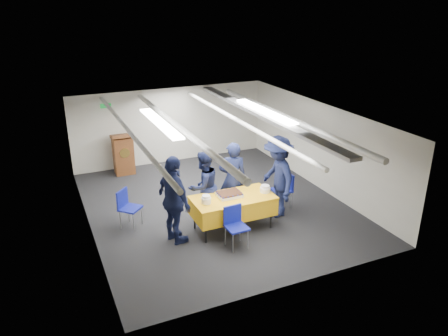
# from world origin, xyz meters

# --- Properties ---
(ground) EXTENTS (7.00, 7.00, 0.00)m
(ground) POSITION_xyz_m (0.00, 0.00, 0.00)
(ground) COLOR black
(ground) RESTS_ON ground
(room_shell) EXTENTS (6.00, 7.00, 2.30)m
(room_shell) POSITION_xyz_m (0.09, 0.41, 1.81)
(room_shell) COLOR beige
(room_shell) RESTS_ON ground
(serving_table) EXTENTS (1.80, 0.91, 0.77)m
(serving_table) POSITION_xyz_m (-0.09, -1.20, 0.56)
(serving_table) COLOR black
(serving_table) RESTS_ON ground
(sheet_cake) EXTENTS (0.53, 0.41, 0.09)m
(sheet_cake) POSITION_xyz_m (-0.15, -1.13, 0.81)
(sheet_cake) COLOR white
(sheet_cake) RESTS_ON serving_table
(plate_stack_left) EXTENTS (0.21, 0.21, 0.18)m
(plate_stack_left) POSITION_xyz_m (-0.74, -1.25, 0.85)
(plate_stack_left) COLOR white
(plate_stack_left) RESTS_ON serving_table
(plate_stack_right) EXTENTS (0.23, 0.23, 0.16)m
(plate_stack_right) POSITION_xyz_m (0.68, -1.25, 0.84)
(plate_stack_right) COLOR white
(plate_stack_right) RESTS_ON serving_table
(podium) EXTENTS (0.62, 0.53, 1.25)m
(podium) POSITION_xyz_m (-1.60, 3.05, 0.61)
(podium) COLOR brown
(podium) RESTS_ON ground
(chair_near) EXTENTS (0.44, 0.44, 0.87)m
(chair_near) POSITION_xyz_m (-0.36, -1.85, 0.53)
(chair_near) COLOR gray
(chair_near) RESTS_ON ground
(chair_right) EXTENTS (0.43, 0.43, 0.87)m
(chair_right) POSITION_xyz_m (1.53, -0.72, 0.53)
(chair_right) COLOR gray
(chair_right) RESTS_ON ground
(chair_left) EXTENTS (0.59, 0.59, 0.87)m
(chair_left) POSITION_xyz_m (-2.20, -0.14, 0.53)
(chair_left) COLOR gray
(chair_left) RESTS_ON ground
(sailor_a) EXTENTS (0.75, 0.60, 1.78)m
(sailor_a) POSITION_xyz_m (0.21, -0.53, 0.89)
(sailor_a) COLOR black
(sailor_a) RESTS_ON ground
(sailor_b) EXTENTS (0.98, 0.87, 1.67)m
(sailor_b) POSITION_xyz_m (-0.53, -0.55, 0.84)
(sailor_b) COLOR black
(sailor_b) RESTS_ON ground
(sailor_c) EXTENTS (0.70, 1.19, 1.91)m
(sailor_c) POSITION_xyz_m (-1.42, -1.22, 0.95)
(sailor_c) COLOR black
(sailor_c) RESTS_ON ground
(sailor_d) EXTENTS (0.85, 1.32, 1.93)m
(sailor_d) POSITION_xyz_m (1.13, -1.01, 0.97)
(sailor_d) COLOR black
(sailor_d) RESTS_ON ground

